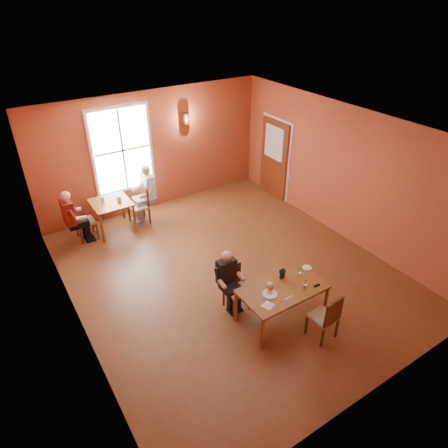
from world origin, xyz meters
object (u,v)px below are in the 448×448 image
diner_white (138,198)px  chair_diner_maroon (85,221)px  chair_diner_main (237,289)px  diner_main (238,285)px  chair_empty (323,316)px  chair_diner_white (138,205)px  second_table (113,216)px  main_table (281,303)px  diner_maroon (82,214)px

diner_white → chair_diner_maroon: diner_white is taller
chair_diner_main → diner_main: diner_main is taller
chair_empty → chair_diner_white: (-1.14, 5.14, 0.03)m
diner_main → second_table: 3.96m
main_table → chair_diner_main: (-0.50, 0.65, 0.08)m
diner_main → chair_diner_white: diner_main is taller
chair_diner_white → diner_maroon: 1.34m
diner_main → diner_maroon: 4.18m
chair_diner_main → second_table: 3.93m
chair_diner_white → diner_white: (0.03, 0.00, 0.20)m
chair_diner_maroon → chair_empty: bearing=25.4°
chair_diner_main → chair_diner_maroon: (-1.62, 3.81, 0.03)m
second_table → diner_maroon: diner_maroon is taller
chair_diner_maroon → diner_white: bearing=90.0°
main_table → diner_white: bearing=100.1°
chair_diner_main → diner_main: bearing=90.0°
second_table → diner_maroon: 0.73m
second_table → chair_diner_main: bearing=-75.7°
main_table → chair_diner_maroon: bearing=115.4°
chair_diner_white → diner_white: diner_white is taller
chair_diner_white → diner_maroon: bearing=90.0°
diner_main → diner_white: 3.85m
main_table → second_table: second_table is taller
chair_diner_maroon → diner_maroon: 0.18m
diner_main → chair_diner_maroon: diner_main is taller
main_table → second_table: (-1.47, 4.46, 0.04)m
diner_main → chair_empty: bearing=122.1°
second_table → main_table: bearing=-71.7°
diner_main → chair_empty: diner_main is taller
second_table → chair_diner_maroon: chair_diner_maroon is taller
chair_empty → diner_maroon: (-2.47, 5.14, 0.20)m
chair_diner_white → chair_diner_maroon: (-1.30, 0.00, -0.01)m
chair_empty → diner_white: diner_white is taller
main_table → diner_main: bearing=128.9°
diner_white → chair_diner_maroon: (-1.33, 0.00, -0.22)m
chair_empty → chair_diner_maroon: size_ratio=0.96×
main_table → diner_main: (-0.50, 0.62, 0.21)m
chair_empty → diner_white: 5.26m
main_table → diner_maroon: (-2.15, 4.46, 0.30)m
main_table → diner_white: size_ratio=1.08×
chair_diner_main → chair_diner_maroon: chair_diner_maroon is taller
chair_diner_maroon → diner_maroon: bearing=-90.0°
diner_main → chair_diner_maroon: bearing=-67.1°
diner_main → chair_diner_white: size_ratio=1.17×
diner_white → diner_maroon: (-1.36, 0.00, -0.04)m
chair_empty → diner_white: bearing=97.8°
main_table → diner_maroon: bearing=115.8°
chair_diner_white → second_table: bearing=90.0°
diner_white → chair_diner_main: bearing=-175.6°
diner_maroon → second_table: bearing=90.0°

